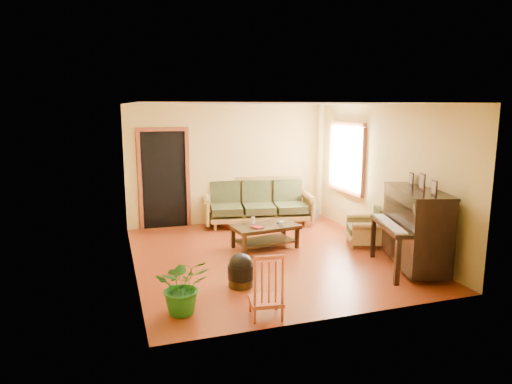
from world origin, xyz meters
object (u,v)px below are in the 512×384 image
object	(u,v)px
sofa	(258,202)
piano	(416,230)
armchair	(365,225)
potted_plant	(183,285)
footstool	(241,274)
ceramic_crock	(315,214)
red_chair	(266,284)
coffee_table	(265,236)

from	to	relation	value
sofa	piano	xyz separation A→B (m)	(1.46, -3.41, 0.15)
armchair	potted_plant	size ratio (longest dim) A/B	1.04
footstool	ceramic_crock	world-z (taller)	footstool
armchair	red_chair	distance (m)	3.53
sofa	ceramic_crock	world-z (taller)	sofa
potted_plant	piano	bearing A→B (deg)	6.35
red_chair	armchair	bearing A→B (deg)	47.16
armchair	ceramic_crock	world-z (taller)	armchair
red_chair	potted_plant	size ratio (longest dim) A/B	1.14
coffee_table	potted_plant	world-z (taller)	potted_plant
footstool	potted_plant	world-z (taller)	potted_plant
footstool	ceramic_crock	bearing A→B (deg)	50.45
sofa	potted_plant	world-z (taller)	sofa
piano	potted_plant	distance (m)	3.76
red_chair	ceramic_crock	bearing A→B (deg)	65.98
potted_plant	sofa	bearing A→B (deg)	59.41
armchair	footstool	bearing A→B (deg)	-135.51
armchair	piano	bearing A→B (deg)	-67.40
coffee_table	ceramic_crock	bearing A→B (deg)	43.53
armchair	ceramic_crock	xyz separation A→B (m)	(-0.01, 2.14, -0.27)
piano	red_chair	world-z (taller)	piano
piano	red_chair	size ratio (longest dim) A/B	1.75
armchair	potted_plant	world-z (taller)	armchair
piano	footstool	world-z (taller)	piano
red_chair	ceramic_crock	size ratio (longest dim) A/B	3.56
armchair	potted_plant	xyz separation A→B (m)	(-3.69, -1.82, -0.01)
sofa	red_chair	distance (m)	4.44
sofa	footstool	distance (m)	3.49
footstool	potted_plant	bearing A→B (deg)	-146.14
armchair	ceramic_crock	size ratio (longest dim) A/B	3.25
red_chair	ceramic_crock	xyz separation A→B (m)	(2.73, 4.37, -0.30)
coffee_table	red_chair	distance (m)	2.80
potted_plant	red_chair	bearing A→B (deg)	-23.53
coffee_table	red_chair	bearing A→B (deg)	-109.03
armchair	ceramic_crock	distance (m)	2.15
ceramic_crock	potted_plant	size ratio (longest dim) A/B	0.32
footstool	ceramic_crock	size ratio (longest dim) A/B	1.63
potted_plant	armchair	bearing A→B (deg)	26.26
red_chair	sofa	bearing A→B (deg)	80.75
sofa	piano	size ratio (longest dim) A/B	1.59
sofa	piano	distance (m)	3.72
armchair	footstool	size ratio (longest dim) A/B	2.00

